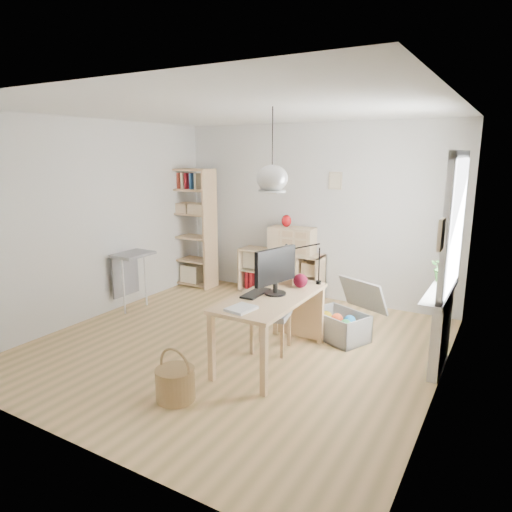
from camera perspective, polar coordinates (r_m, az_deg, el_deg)
The scene contains 20 objects.
ground at distance 5.58m, azimuth -2.48°, elevation -11.06°, with size 4.50×4.50×0.00m, color tan.
room_shell at distance 4.70m, azimuth 2.03°, elevation 9.69°, with size 4.50×4.50×4.50m.
window_unit at distance 4.97m, azimuth 23.64°, elevation 3.57°, with size 0.07×1.16×1.46m.
radiator at distance 5.26m, azimuth 22.13°, elevation -8.83°, with size 0.10×0.80×0.80m, color white.
windowsill at distance 5.14m, azimuth 21.98°, elevation -4.28°, with size 0.22×1.20×0.06m, color white.
desk at distance 4.96m, azimuth 1.91°, elevation -6.02°, with size 0.70×1.50×0.75m.
cube_shelf at distance 7.41m, azimuth 3.06°, elevation -2.54°, with size 1.40×0.38×0.72m.
tall_bookshelf at distance 7.84m, azimuth -8.08°, elevation 4.10°, with size 0.80×0.38×2.00m.
side_table at distance 6.86m, azimuth -15.44°, elevation -1.05°, with size 0.40×0.55×0.85m.
chair at distance 5.33m, azimuth 2.05°, elevation -6.63°, with size 0.50×0.50×0.85m.
wicker_basket at distance 4.46m, azimuth -10.05°, elevation -15.32°, with size 0.37×0.37×0.51m.
storage_chest at distance 5.80m, azimuth 10.92°, elevation -7.87°, with size 0.91×0.95×0.70m.
monitor at distance 4.91m, azimuth 2.45°, elevation -1.59°, with size 0.23×0.58×0.51m.
keyboard at distance 4.98m, azimuth -0.05°, elevation -4.67°, with size 0.16×0.43×0.02m, color black.
task_lamp at distance 5.35m, azimuth 5.59°, elevation -0.11°, with size 0.44×0.16×0.46m.
yarn_ball at distance 5.22m, azimuth 5.57°, elevation -3.09°, with size 0.16×0.16×0.16m, color #4D0A18.
paper_tray at distance 4.49m, azimuth -1.85°, elevation -6.59°, with size 0.22×0.28×0.03m, color white.
drawer_chest at distance 7.14m, azimuth 4.54°, elevation 1.99°, with size 0.71×0.32×0.40m, color beige.
red_vase at distance 7.13m, azimuth 3.83°, elevation 4.40°, with size 0.16×0.16×0.19m, color maroon.
potted_plant at distance 5.43m, azimuth 22.48°, elevation -1.38°, with size 0.28×0.25×0.32m, color #285E23.
Camera 1 is at (2.76, -4.30, 2.25)m, focal length 32.00 mm.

